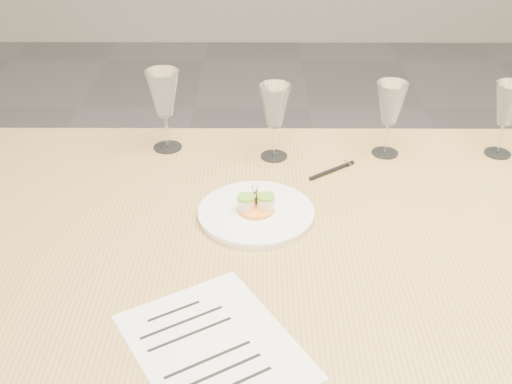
{
  "coord_description": "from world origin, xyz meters",
  "views": [
    {
      "loc": [
        -0.29,
        -1.09,
        1.52
      ],
      "look_at": [
        -0.3,
        0.08,
        0.8
      ],
      "focal_mm": 45.0,
      "sensor_mm": 36.0,
      "label": 1
    }
  ],
  "objects_px": {
    "wine_glass_1": "(275,108)",
    "wine_glass_3": "(508,106)",
    "dinner_plate": "(256,212)",
    "wine_glass_0": "(164,95)",
    "ballpoint_pen": "(332,170)",
    "dining_table": "(395,260)",
    "wine_glass_2": "(391,105)",
    "recipe_sheet": "(214,346)"
  },
  "relations": [
    {
      "from": "wine_glass_1",
      "to": "wine_glass_3",
      "type": "xyz_separation_m",
      "value": [
        0.57,
        0.02,
        -0.0
      ]
    },
    {
      "from": "dinner_plate",
      "to": "wine_glass_0",
      "type": "height_order",
      "value": "wine_glass_0"
    },
    {
      "from": "ballpoint_pen",
      "to": "wine_glass_0",
      "type": "distance_m",
      "value": 0.46
    },
    {
      "from": "dinner_plate",
      "to": "dining_table",
      "type": "bearing_deg",
      "value": -12.05
    },
    {
      "from": "dining_table",
      "to": "wine_glass_3",
      "type": "height_order",
      "value": "wine_glass_3"
    },
    {
      "from": "ballpoint_pen",
      "to": "wine_glass_0",
      "type": "relative_size",
      "value": 0.56
    },
    {
      "from": "wine_glass_1",
      "to": "wine_glass_0",
      "type": "bearing_deg",
      "value": 170.15
    },
    {
      "from": "dining_table",
      "to": "wine_glass_1",
      "type": "xyz_separation_m",
      "value": [
        -0.25,
        0.34,
        0.2
      ]
    },
    {
      "from": "wine_glass_3",
      "to": "ballpoint_pen",
      "type": "bearing_deg",
      "value": -167.59
    },
    {
      "from": "dining_table",
      "to": "dinner_plate",
      "type": "xyz_separation_m",
      "value": [
        -0.3,
        0.06,
        0.08
      ]
    },
    {
      "from": "dining_table",
      "to": "wine_glass_2",
      "type": "bearing_deg",
      "value": 84.96
    },
    {
      "from": "wine_glass_0",
      "to": "ballpoint_pen",
      "type": "bearing_deg",
      "value": -16.72
    },
    {
      "from": "dining_table",
      "to": "wine_glass_1",
      "type": "height_order",
      "value": "wine_glass_1"
    },
    {
      "from": "dinner_plate",
      "to": "wine_glass_2",
      "type": "bearing_deg",
      "value": 41.67
    },
    {
      "from": "recipe_sheet",
      "to": "wine_glass_2",
      "type": "xyz_separation_m",
      "value": [
        0.4,
        0.68,
        0.13
      ]
    },
    {
      "from": "wine_glass_0",
      "to": "wine_glass_2",
      "type": "xyz_separation_m",
      "value": [
        0.56,
        -0.03,
        -0.01
      ]
    },
    {
      "from": "ballpoint_pen",
      "to": "dinner_plate",
      "type": "bearing_deg",
      "value": -169.5
    },
    {
      "from": "dining_table",
      "to": "wine_glass_0",
      "type": "height_order",
      "value": "wine_glass_0"
    },
    {
      "from": "dinner_plate",
      "to": "wine_glass_2",
      "type": "distance_m",
      "value": 0.45
    },
    {
      "from": "ballpoint_pen",
      "to": "wine_glass_3",
      "type": "bearing_deg",
      "value": -23.95
    },
    {
      "from": "ballpoint_pen",
      "to": "wine_glass_1",
      "type": "bearing_deg",
      "value": 114.86
    },
    {
      "from": "dinner_plate",
      "to": "wine_glass_2",
      "type": "xyz_separation_m",
      "value": [
        0.33,
        0.29,
        0.12
      ]
    },
    {
      "from": "recipe_sheet",
      "to": "wine_glass_2",
      "type": "bearing_deg",
      "value": 28.82
    },
    {
      "from": "dining_table",
      "to": "dinner_plate",
      "type": "distance_m",
      "value": 0.31
    },
    {
      "from": "ballpoint_pen",
      "to": "wine_glass_1",
      "type": "relative_size",
      "value": 0.61
    },
    {
      "from": "dinner_plate",
      "to": "recipe_sheet",
      "type": "xyz_separation_m",
      "value": [
        -0.07,
        -0.39,
        -0.01
      ]
    },
    {
      "from": "wine_glass_3",
      "to": "dining_table",
      "type": "bearing_deg",
      "value": -131.92
    },
    {
      "from": "wine_glass_0",
      "to": "wine_glass_1",
      "type": "xyz_separation_m",
      "value": [
        0.27,
        -0.05,
        -0.01
      ]
    },
    {
      "from": "dining_table",
      "to": "dinner_plate",
      "type": "height_order",
      "value": "dinner_plate"
    },
    {
      "from": "wine_glass_0",
      "to": "dinner_plate",
      "type": "bearing_deg",
      "value": -54.24
    },
    {
      "from": "dining_table",
      "to": "wine_glass_1",
      "type": "relative_size",
      "value": 12.48
    },
    {
      "from": "recipe_sheet",
      "to": "wine_glass_3",
      "type": "height_order",
      "value": "wine_glass_3"
    },
    {
      "from": "dining_table",
      "to": "ballpoint_pen",
      "type": "xyz_separation_m",
      "value": [
        -0.11,
        0.26,
        0.07
      ]
    },
    {
      "from": "dinner_plate",
      "to": "ballpoint_pen",
      "type": "relative_size",
      "value": 2.13
    },
    {
      "from": "wine_glass_1",
      "to": "wine_glass_3",
      "type": "distance_m",
      "value": 0.57
    },
    {
      "from": "recipe_sheet",
      "to": "wine_glass_1",
      "type": "relative_size",
      "value": 2.03
    },
    {
      "from": "wine_glass_2",
      "to": "wine_glass_3",
      "type": "bearing_deg",
      "value": -0.14
    },
    {
      "from": "recipe_sheet",
      "to": "dinner_plate",
      "type": "bearing_deg",
      "value": 49.07
    },
    {
      "from": "wine_glass_0",
      "to": "wine_glass_3",
      "type": "relative_size",
      "value": 1.1
    },
    {
      "from": "dining_table",
      "to": "wine_glass_0",
      "type": "bearing_deg",
      "value": 143.94
    },
    {
      "from": "dinner_plate",
      "to": "recipe_sheet",
      "type": "relative_size",
      "value": 0.64
    },
    {
      "from": "recipe_sheet",
      "to": "wine_glass_0",
      "type": "distance_m",
      "value": 0.74
    }
  ]
}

